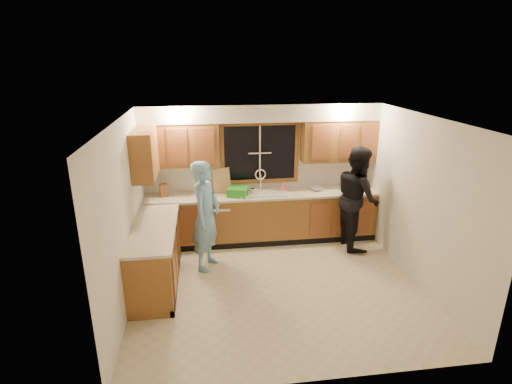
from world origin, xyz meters
TOP-DOWN VIEW (x-y plane):
  - floor at (0.00, 0.00)m, footprint 4.20×4.20m
  - ceiling at (0.00, 0.00)m, footprint 4.20×4.20m
  - wall_back at (0.00, 1.90)m, footprint 4.20×0.00m
  - wall_left at (-2.10, 0.00)m, footprint 0.00×3.80m
  - wall_right at (2.10, 0.00)m, footprint 0.00×3.80m
  - base_cabinets_back at (0.00, 1.60)m, footprint 4.20×0.60m
  - base_cabinets_left at (-1.80, 0.35)m, footprint 0.60×1.90m
  - countertop_back at (0.00, 1.58)m, footprint 4.20×0.63m
  - countertop_left at (-1.79, 0.35)m, footprint 0.63×1.90m
  - upper_cabinets_left at (-1.43, 1.73)m, footprint 1.35×0.33m
  - upper_cabinets_right at (1.43, 1.73)m, footprint 1.35×0.33m
  - upper_cabinets_return at (-1.94, 1.12)m, footprint 0.33×0.90m
  - soffit at (0.00, 1.72)m, footprint 4.20×0.35m
  - window_frame at (0.00, 1.89)m, footprint 1.44×0.03m
  - sink at (0.00, 1.60)m, footprint 0.86×0.52m
  - dishwasher at (-0.85, 1.59)m, footprint 0.60×0.56m
  - stove at (-1.80, -0.22)m, footprint 0.58×0.75m
  - man at (-1.02, 0.72)m, footprint 0.65×0.77m
  - woman at (1.63, 1.16)m, footprint 0.71×0.91m
  - knife_block at (-1.74, 1.66)m, footprint 0.15×0.14m
  - cutting_board at (-0.71, 1.80)m, footprint 0.35×0.21m
  - dish_crate at (-0.44, 1.53)m, footprint 0.42×0.41m
  - soap_bottle at (0.39, 1.67)m, footprint 0.10×0.10m
  - bowl at (1.03, 1.63)m, footprint 0.26×0.26m
  - can_left at (-0.19, 1.51)m, footprint 0.07×0.07m
  - can_right at (-0.26, 1.47)m, footprint 0.07×0.07m

SIDE VIEW (x-z plane):
  - floor at x=0.00m, z-range 0.00..0.00m
  - dishwasher at x=-0.85m, z-range 0.00..0.82m
  - base_cabinets_back at x=0.00m, z-range 0.00..0.88m
  - base_cabinets_left at x=-1.80m, z-range 0.00..0.88m
  - stove at x=-1.80m, z-range 0.00..0.90m
  - sink at x=0.00m, z-range 0.58..1.15m
  - man at x=-1.02m, z-range 0.00..1.78m
  - countertop_back at x=0.00m, z-range 0.88..0.92m
  - countertop_left at x=-1.79m, z-range 0.88..0.92m
  - woman at x=1.63m, z-range 0.00..1.84m
  - bowl at x=1.03m, z-range 0.92..0.98m
  - can_right at x=-0.26m, z-range 0.92..1.03m
  - can_left at x=-0.19m, z-range 0.92..1.05m
  - dish_crate at x=-0.44m, z-range 0.92..1.08m
  - soap_bottle at x=0.39m, z-range 0.92..1.10m
  - knife_block at x=-1.74m, z-range 0.92..1.15m
  - cutting_board at x=-0.71m, z-range 0.92..1.35m
  - wall_back at x=0.00m, z-range -0.85..3.35m
  - wall_left at x=-2.10m, z-range -0.65..3.15m
  - wall_right at x=2.10m, z-range -0.65..3.15m
  - window_frame at x=0.00m, z-range 1.03..2.17m
  - upper_cabinets_left at x=-1.43m, z-range 1.45..2.20m
  - upper_cabinets_right at x=1.43m, z-range 1.45..2.20m
  - upper_cabinets_return at x=-1.94m, z-range 1.45..2.20m
  - soffit at x=0.00m, z-range 2.20..2.50m
  - ceiling at x=0.00m, z-range 2.50..2.50m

